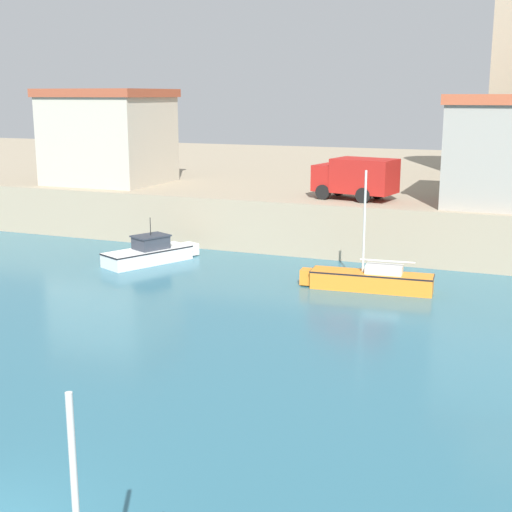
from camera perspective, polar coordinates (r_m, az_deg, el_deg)
quay_seawall at (r=55.94m, az=11.89°, el=5.40°), size 120.00×40.00×2.84m
sailboat_orange_2 at (r=31.45m, az=9.10°, el=-1.84°), size 5.85×1.63×5.23m
motorboat_white_4 at (r=36.56m, az=-8.45°, el=0.26°), size 3.43×5.28×2.31m
harbor_shed_near_wharf at (r=46.59m, az=-11.68°, el=9.38°), size 6.96×6.44×5.86m
harbor_shed_mid_row at (r=38.57m, az=19.62°, el=8.01°), size 6.15×6.79×5.53m
truck_on_quay at (r=38.67m, az=7.98°, el=6.30°), size 4.60×2.83×2.20m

